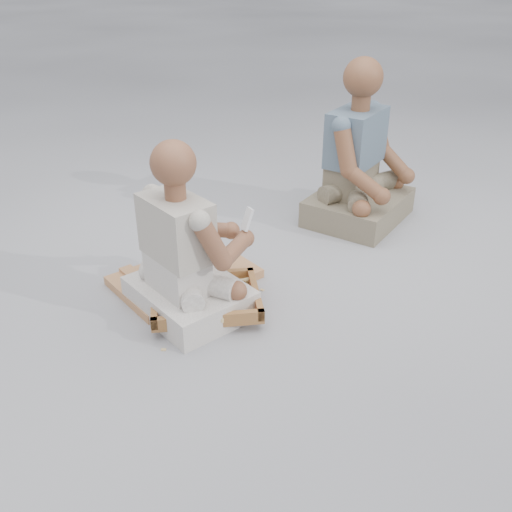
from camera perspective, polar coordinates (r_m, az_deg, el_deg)
name	(u,v)px	position (r m, az deg, el deg)	size (l,w,h in m)	color
ground	(296,335)	(2.46, 4.03, -7.87)	(60.00, 60.00, 0.00)	#A2A3A7
carved_panel	(185,277)	(2.83, -7.12, -2.10)	(0.65, 0.44, 0.04)	#AF6A44
tool_tray	(206,300)	(2.57, -5.04, -4.38)	(0.56, 0.49, 0.06)	brown
chisel_0	(237,294)	(2.58, -1.89, -3.80)	(0.21, 0.11, 0.02)	silver
chisel_1	(239,282)	(2.66, -1.72, -2.60)	(0.22, 0.03, 0.02)	silver
chisel_2	(214,315)	(2.44, -4.24, -5.94)	(0.11, 0.21, 0.02)	silver
chisel_3	(206,283)	(2.67, -5.02, -2.73)	(0.10, 0.21, 0.02)	silver
chisel_4	(202,281)	(2.68, -5.47, -2.48)	(0.09, 0.21, 0.02)	silver
chisel_5	(232,304)	(2.53, -2.38, -4.81)	(0.20, 0.12, 0.02)	silver
chisel_6	(215,277)	(2.71, -4.13, -2.10)	(0.07, 0.22, 0.02)	silver
chisel_7	(212,288)	(2.62, -4.38, -3.20)	(0.22, 0.03, 0.02)	silver
wood_chip_0	(247,264)	(2.97, -0.93, -0.76)	(0.02, 0.01, 0.00)	#D3BD7C
wood_chip_1	(255,303)	(2.65, -0.13, -4.76)	(0.02, 0.01, 0.00)	#D3BD7C
wood_chip_2	(193,324)	(2.53, -6.31, -6.78)	(0.02, 0.01, 0.00)	#D3BD7C
wood_chip_3	(172,273)	(2.91, -8.38, -1.74)	(0.02, 0.01, 0.00)	#D3BD7C
wood_chip_4	(186,312)	(2.61, -6.99, -5.60)	(0.02, 0.01, 0.00)	#D3BD7C
wood_chip_5	(204,300)	(2.68, -5.27, -4.38)	(0.02, 0.01, 0.00)	#D3BD7C
wood_chip_6	(234,304)	(2.65, -2.24, -4.81)	(0.02, 0.01, 0.00)	#D3BD7C
wood_chip_7	(221,263)	(2.98, -3.53, -0.73)	(0.02, 0.01, 0.00)	#D3BD7C
wood_chip_8	(250,269)	(2.92, -0.63, -1.34)	(0.02, 0.01, 0.00)	#D3BD7C
wood_chip_9	(252,268)	(2.93, -0.41, -1.22)	(0.02, 0.01, 0.00)	#D3BD7C
wood_chip_10	(262,290)	(2.75, 0.62, -3.41)	(0.02, 0.01, 0.00)	#D3BD7C
wood_chip_11	(171,326)	(2.52, -8.47, -6.99)	(0.02, 0.01, 0.00)	#D3BD7C
wood_chip_12	(132,291)	(2.80, -12.26, -3.41)	(0.02, 0.01, 0.00)	#D3BD7C
wood_chip_13	(164,350)	(2.40, -9.22, -9.22)	(0.02, 0.01, 0.00)	#D3BD7C
craftsman	(186,257)	(2.48, -6.98, -0.13)	(0.60, 0.61, 0.80)	silver
companion	(360,169)	(3.41, 10.31, 8.53)	(0.77, 0.73, 0.94)	#7A7158
mobile_phone	(247,219)	(2.55, -0.88, 3.71)	(0.05, 0.05, 0.10)	white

